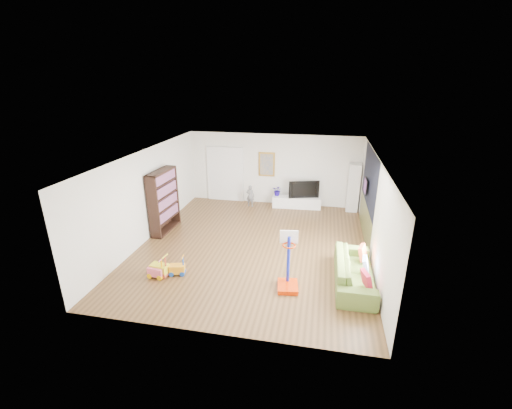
% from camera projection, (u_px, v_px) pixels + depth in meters
% --- Properties ---
extents(floor, '(6.50, 7.50, 0.00)m').
position_uv_depth(floor, '(253.00, 246.00, 10.06)').
color(floor, brown).
rests_on(floor, ground).
extents(ceiling, '(6.50, 7.50, 0.00)m').
position_uv_depth(ceiling, '(253.00, 155.00, 9.12)').
color(ceiling, white).
rests_on(ceiling, ground).
extents(wall_back, '(6.50, 0.00, 2.70)m').
position_uv_depth(wall_back, '(273.00, 169.00, 13.03)').
color(wall_back, silver).
rests_on(wall_back, ground).
extents(wall_front, '(6.50, 0.00, 2.70)m').
position_uv_depth(wall_front, '(211.00, 273.00, 6.14)').
color(wall_front, silver).
rests_on(wall_front, ground).
extents(wall_left, '(0.00, 7.50, 2.70)m').
position_uv_depth(wall_left, '(147.00, 195.00, 10.19)').
color(wall_left, white).
rests_on(wall_left, ground).
extents(wall_right, '(0.00, 7.50, 2.70)m').
position_uv_depth(wall_right, '(374.00, 211.00, 8.99)').
color(wall_right, white).
rests_on(wall_right, ground).
extents(navy_accent, '(0.01, 3.20, 1.70)m').
position_uv_depth(navy_accent, '(370.00, 178.00, 10.10)').
color(navy_accent, black).
rests_on(navy_accent, wall_right).
extents(olive_wainscot, '(0.01, 3.20, 1.00)m').
position_uv_depth(olive_wainscot, '(365.00, 220.00, 10.58)').
color(olive_wainscot, brown).
rests_on(olive_wainscot, wall_right).
extents(doorway, '(1.45, 0.06, 2.10)m').
position_uv_depth(doorway, '(225.00, 175.00, 13.45)').
color(doorway, white).
rests_on(doorway, ground).
extents(painting_back, '(0.62, 0.06, 0.92)m').
position_uv_depth(painting_back, '(267.00, 164.00, 12.97)').
color(painting_back, gold).
rests_on(painting_back, wall_back).
extents(artwork_right, '(0.04, 0.56, 0.46)m').
position_uv_depth(artwork_right, '(366.00, 186.00, 10.40)').
color(artwork_right, '#7F3F8C').
rests_on(artwork_right, wall_right).
extents(media_console, '(1.82, 0.55, 0.42)m').
position_uv_depth(media_console, '(297.00, 202.00, 12.95)').
color(media_console, white).
rests_on(media_console, ground).
extents(tall_cabinet, '(0.42, 0.42, 1.77)m').
position_uv_depth(tall_cabinet, '(353.00, 188.00, 12.41)').
color(tall_cabinet, white).
rests_on(tall_cabinet, ground).
extents(bookshelf, '(0.42, 1.37, 1.99)m').
position_uv_depth(bookshelf, '(164.00, 201.00, 10.75)').
color(bookshelf, black).
rests_on(bookshelf, ground).
extents(sofa, '(0.88, 2.25, 0.66)m').
position_uv_depth(sofa, '(354.00, 271.00, 8.13)').
color(sofa, '#5A742E').
rests_on(sofa, ground).
extents(basketball_hoop, '(0.56, 0.65, 1.40)m').
position_uv_depth(basketball_hoop, '(289.00, 262.00, 7.79)').
color(basketball_hoop, '#C92B00').
rests_on(basketball_hoop, ground).
extents(ride_on_yellow, '(0.47, 0.32, 0.59)m').
position_uv_depth(ride_on_yellow, '(159.00, 265.00, 8.45)').
color(ride_on_yellow, yellow).
rests_on(ride_on_yellow, ground).
extents(ride_on_orange, '(0.42, 0.31, 0.50)m').
position_uv_depth(ride_on_orange, '(177.00, 266.00, 8.51)').
color(ride_on_orange, orange).
rests_on(ride_on_orange, ground).
extents(ride_on_pink, '(0.42, 0.29, 0.53)m').
position_uv_depth(ride_on_pink, '(156.00, 268.00, 8.39)').
color(ride_on_pink, '#E75E7B').
rests_on(ride_on_pink, ground).
extents(child, '(0.32, 0.22, 0.84)m').
position_uv_depth(child, '(250.00, 196.00, 12.99)').
color(child, slate).
rests_on(child, ground).
extents(tv, '(1.13, 0.47, 0.66)m').
position_uv_depth(tv, '(303.00, 189.00, 12.77)').
color(tv, black).
rests_on(tv, media_console).
extents(vase_plant, '(0.44, 0.40, 0.41)m').
position_uv_depth(vase_plant, '(278.00, 190.00, 12.95)').
color(vase_plant, '#1C0A86').
rests_on(vase_plant, media_console).
extents(pillow_left, '(0.21, 0.39, 0.38)m').
position_uv_depth(pillow_left, '(366.00, 279.00, 7.45)').
color(pillow_left, '#BD203C').
rests_on(pillow_left, sofa).
extents(pillow_center, '(0.13, 0.36, 0.35)m').
position_uv_depth(pillow_center, '(366.00, 265.00, 8.04)').
color(pillow_center, silver).
rests_on(pillow_center, sofa).
extents(pillow_right, '(0.20, 0.38, 0.37)m').
position_uv_depth(pillow_right, '(363.00, 253.00, 8.59)').
color(pillow_right, '#B03D22').
rests_on(pillow_right, sofa).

